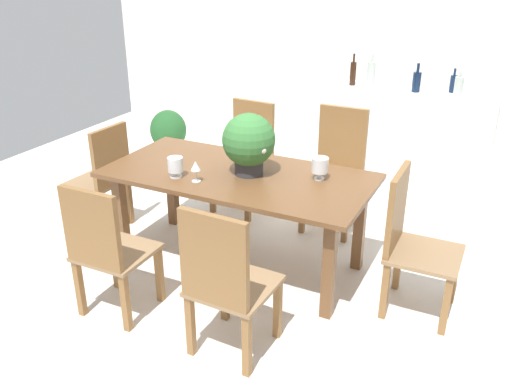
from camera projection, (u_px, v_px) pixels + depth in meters
name	position (u px, v px, depth m)	size (l,w,h in m)	color
ground_plane	(251.00, 251.00, 4.42)	(7.04, 7.04, 0.00)	silver
back_wall	(357.00, 42.00, 6.02)	(6.40, 0.10, 2.60)	white
dining_table	(238.00, 185.00, 3.99)	(1.94, 0.94, 0.75)	brown
chair_foot_end	(410.00, 237.00, 3.53)	(0.46, 0.46, 0.97)	brown
chair_far_right	(337.00, 164.00, 4.65)	(0.46, 0.45, 1.04)	brown
chair_near_right	(224.00, 279.00, 3.06)	(0.47, 0.48, 0.98)	brown
chair_head_end	(104.00, 174.00, 4.56)	(0.44, 0.45, 0.94)	brown
chair_far_left	(248.00, 151.00, 5.01)	(0.49, 0.50, 0.99)	brown
chair_near_left	(105.00, 247.00, 3.43)	(0.45, 0.44, 0.94)	brown
flower_centerpiece	(249.00, 142.00, 3.84)	(0.38, 0.39, 0.45)	#333338
crystal_vase_left	(175.00, 165.00, 3.85)	(0.11, 0.11, 0.15)	silver
crystal_vase_center_near	(320.00, 166.00, 3.81)	(0.12, 0.12, 0.16)	silver
wine_glass	(196.00, 167.00, 3.77)	(0.07, 0.07, 0.15)	silver
kitchen_counter	(390.00, 135.00, 5.64)	(1.98, 0.54, 0.95)	white
wine_bottle_dark	(371.00, 73.00, 5.60)	(0.08, 0.08, 0.31)	#B2BFB7
wine_bottle_amber	(459.00, 87.00, 5.12)	(0.08, 0.08, 0.25)	#B2BFB7
wine_bottle_green	(417.00, 81.00, 5.34)	(0.08, 0.08, 0.28)	#0F1E38
wine_bottle_clear	(353.00, 73.00, 5.60)	(0.06, 0.06, 0.32)	black
wine_bottle_tall	(453.00, 83.00, 5.32)	(0.06, 0.06, 0.23)	#0F1E38
potted_plant_floor	(168.00, 132.00, 6.35)	(0.42, 0.42, 0.55)	#423D38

